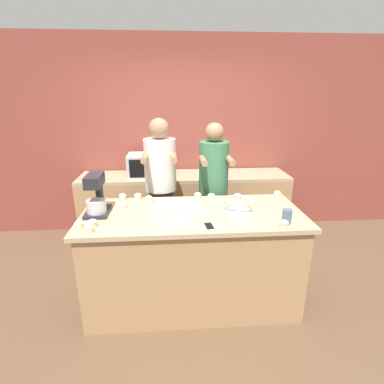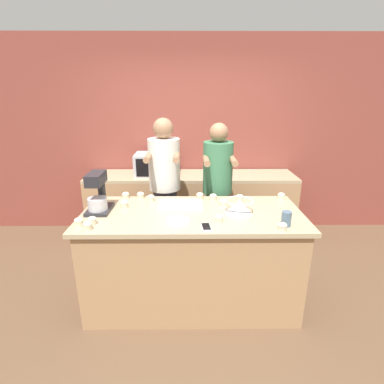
% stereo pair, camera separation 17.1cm
% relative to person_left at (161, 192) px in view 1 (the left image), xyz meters
% --- Properties ---
extents(ground_plane, '(16.00, 16.00, 0.00)m').
position_rel_person_left_xyz_m(ground_plane, '(0.30, -0.69, -0.90)').
color(ground_plane, brown).
extents(back_wall, '(10.00, 0.06, 2.70)m').
position_rel_person_left_xyz_m(back_wall, '(0.30, 1.06, 0.45)').
color(back_wall, brown).
rests_on(back_wall, ground_plane).
extents(island_counter, '(1.99, 0.88, 0.93)m').
position_rel_person_left_xyz_m(island_counter, '(0.30, -0.69, -0.43)').
color(island_counter, '#A87F56').
rests_on(island_counter, ground_plane).
extents(back_counter, '(2.80, 0.60, 0.90)m').
position_rel_person_left_xyz_m(back_counter, '(0.30, 0.71, -0.45)').
color(back_counter, '#A87F56').
rests_on(back_counter, ground_plane).
extents(person_left, '(0.36, 0.51, 1.71)m').
position_rel_person_left_xyz_m(person_left, '(0.00, 0.00, 0.00)').
color(person_left, '#33384C').
rests_on(person_left, ground_plane).
extents(person_right, '(0.34, 0.50, 1.66)m').
position_rel_person_left_xyz_m(person_right, '(0.59, -0.00, -0.03)').
color(person_right, '#232328').
rests_on(person_right, ground_plane).
extents(stand_mixer, '(0.20, 0.30, 0.36)m').
position_rel_person_left_xyz_m(stand_mixer, '(-0.55, -0.65, 0.19)').
color(stand_mixer, '#232328').
rests_on(stand_mixer, island_counter).
extents(mixing_bowl, '(0.25, 0.25, 0.12)m').
position_rel_person_left_xyz_m(mixing_bowl, '(0.72, -0.71, 0.10)').
color(mixing_bowl, '#BCBCC1').
rests_on(mixing_bowl, island_counter).
extents(baking_tray, '(0.42, 0.23, 0.04)m').
position_rel_person_left_xyz_m(baking_tray, '(0.19, -0.54, 0.05)').
color(baking_tray, '#BCBCC1').
rests_on(baking_tray, island_counter).
extents(microwave_oven, '(0.56, 0.39, 0.29)m').
position_rel_person_left_xyz_m(microwave_oven, '(-0.17, 0.71, 0.15)').
color(microwave_oven, '#B7B7BC').
rests_on(microwave_oven, back_counter).
extents(cell_phone, '(0.08, 0.15, 0.01)m').
position_rel_person_left_xyz_m(cell_phone, '(0.41, -1.01, 0.04)').
color(cell_phone, silver).
rests_on(cell_phone, island_counter).
extents(drinking_glass, '(0.08, 0.08, 0.12)m').
position_rel_person_left_xyz_m(drinking_glass, '(1.06, -0.98, 0.09)').
color(drinking_glass, slate).
rests_on(drinking_glass, island_counter).
extents(small_plate, '(0.20, 0.20, 0.02)m').
position_rel_person_left_xyz_m(small_plate, '(0.18, -0.90, 0.04)').
color(small_plate, white).
rests_on(small_plate, island_counter).
extents(cupcake_0, '(0.07, 0.07, 0.07)m').
position_rel_person_left_xyz_m(cupcake_0, '(-0.34, -0.56, 0.07)').
color(cupcake_0, beige).
rests_on(cupcake_0, island_counter).
extents(cupcake_1, '(0.07, 0.07, 0.07)m').
position_rel_person_left_xyz_m(cupcake_1, '(1.01, -1.07, 0.07)').
color(cupcake_1, beige).
rests_on(cupcake_1, island_counter).
extents(cupcake_2, '(0.07, 0.07, 0.07)m').
position_rel_person_left_xyz_m(cupcake_2, '(0.60, -0.53, 0.07)').
color(cupcake_2, beige).
rests_on(cupcake_2, island_counter).
extents(cupcake_3, '(0.07, 0.07, 0.07)m').
position_rel_person_left_xyz_m(cupcake_3, '(0.52, -0.90, 0.07)').
color(cupcake_3, beige).
rests_on(cupcake_3, island_counter).
extents(cupcake_4, '(0.07, 0.07, 0.07)m').
position_rel_person_left_xyz_m(cupcake_4, '(-0.63, -0.96, 0.07)').
color(cupcake_4, beige).
rests_on(cupcake_4, island_counter).
extents(cupcake_5, '(0.07, 0.07, 0.07)m').
position_rel_person_left_xyz_m(cupcake_5, '(0.51, -0.37, 0.07)').
color(cupcake_5, beige).
rests_on(cupcake_5, island_counter).
extents(cupcake_6, '(0.07, 0.07, 0.07)m').
position_rel_person_left_xyz_m(cupcake_6, '(1.21, -0.34, 0.07)').
color(cupcake_6, beige).
rests_on(cupcake_6, island_counter).
extents(cupcake_7, '(0.07, 0.07, 0.07)m').
position_rel_person_left_xyz_m(cupcake_7, '(-0.22, -0.31, 0.07)').
color(cupcake_7, beige).
rests_on(cupcake_7, island_counter).
extents(cupcake_8, '(0.07, 0.07, 0.07)m').
position_rel_person_left_xyz_m(cupcake_8, '(-0.53, -1.04, 0.07)').
color(cupcake_8, beige).
rests_on(cupcake_8, island_counter).
extents(cupcake_9, '(0.07, 0.07, 0.07)m').
position_rel_person_left_xyz_m(cupcake_9, '(-0.11, -0.40, 0.07)').
color(cupcake_9, beige).
rests_on(cupcake_9, island_counter).
extents(cupcake_10, '(0.07, 0.07, 0.07)m').
position_rel_person_left_xyz_m(cupcake_10, '(0.38, -0.33, 0.07)').
color(cupcake_10, beige).
rests_on(cupcake_10, island_counter).
extents(cupcake_11, '(0.07, 0.07, 0.07)m').
position_rel_person_left_xyz_m(cupcake_11, '(-0.38, -0.31, 0.07)').
color(cupcake_11, beige).
rests_on(cupcake_11, island_counter).
extents(cupcake_12, '(0.07, 0.07, 0.07)m').
position_rel_person_left_xyz_m(cupcake_12, '(-0.53, -0.94, 0.07)').
color(cupcake_12, beige).
rests_on(cupcake_12, island_counter).
extents(cupcake_13, '(0.07, 0.07, 0.07)m').
position_rel_person_left_xyz_m(cupcake_13, '(0.78, -0.39, 0.07)').
color(cupcake_13, beige).
rests_on(cupcake_13, island_counter).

